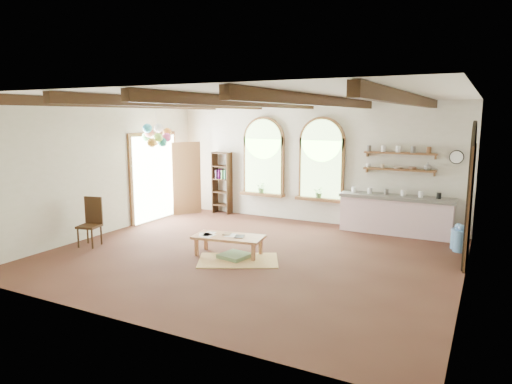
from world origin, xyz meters
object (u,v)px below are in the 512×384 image
Objects in this scene: kitchen_counter at (396,214)px; side_chair at (90,232)px; coffee_table at (229,238)px; balloon_cluster at (156,136)px.

side_chair is (-5.76, -4.18, -0.17)m from kitchen_counter.
coffee_table is (-2.70, -3.37, -0.11)m from kitchen_counter.
kitchen_counter is 6.30m from balloon_cluster.
balloon_cluster reaches higher than coffee_table.
kitchen_counter is 4.32m from coffee_table.
coffee_table is 3.88m from balloon_cluster.
side_chair is 3.04m from balloon_cluster.
kitchen_counter is at bearing 51.32° from coffee_table.
balloon_cluster is (-5.71, -1.91, 1.85)m from kitchen_counter.
balloon_cluster reaches higher than kitchen_counter.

